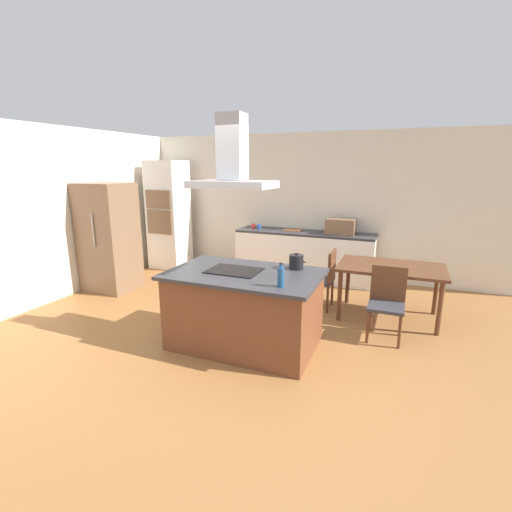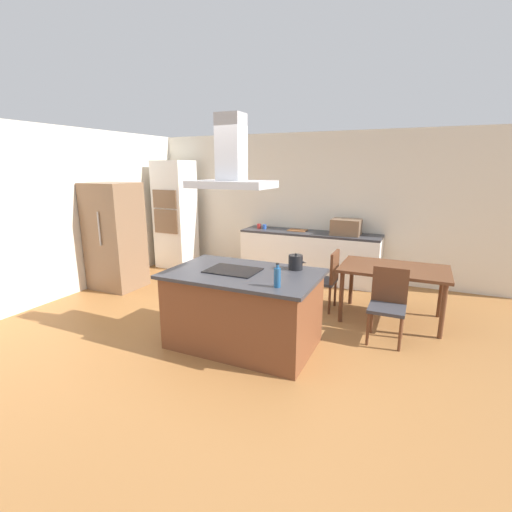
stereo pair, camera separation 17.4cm
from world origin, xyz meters
The scene contains 18 objects.
ground centered at (0.00, 1.50, 0.00)m, with size 16.00×16.00×0.00m, color #936033.
wall_back centered at (0.00, 3.25, 1.35)m, with size 7.20×0.10×2.70m, color beige.
wall_left centered at (-3.45, 1.00, 1.35)m, with size 0.10×8.80×2.70m, color beige.
kitchen_island centered at (0.00, 0.00, 0.45)m, with size 1.75×1.11×0.90m.
cooktop centered at (-0.13, 0.00, 0.91)m, with size 0.60×0.44×0.01m, color black.
tea_kettle centered at (0.51, 0.36, 0.99)m, with size 0.22×0.17×0.20m.
olive_oil_bottle centered at (0.55, -0.34, 1.01)m, with size 0.07×0.07×0.25m.
back_counter centered at (-0.05, 2.88, 0.45)m, with size 2.57×0.62×0.90m.
countertop_microwave centered at (0.60, 2.88, 1.04)m, with size 0.50×0.38×0.28m, color brown.
coffee_mug_red centered at (-1.09, 2.88, 0.95)m, with size 0.08×0.08×0.09m, color red.
coffee_mug_blue centered at (-0.96, 2.85, 0.95)m, with size 0.08×0.08×0.09m, color #2D56B2.
cutting_board centered at (-0.31, 2.93, 0.91)m, with size 0.34×0.24×0.02m, color #995B33.
wall_oven_stack centered at (-2.90, 2.65, 1.10)m, with size 0.70×0.66×2.20m.
refrigerator centered at (-2.98, 1.03, 0.91)m, with size 0.80×0.73×1.82m.
dining_table centered at (1.54, 1.51, 0.67)m, with size 1.40×0.90×0.75m.
chair_at_left_end centered at (0.62, 1.51, 0.51)m, with size 0.42×0.42×0.89m.
chair_facing_island centered at (1.54, 0.85, 0.51)m, with size 0.42×0.42×0.89m.
range_hood centered at (-0.13, 0.00, 2.10)m, with size 0.90×0.55×0.78m.
Camera 1 is at (1.66, -3.69, 2.08)m, focal length 25.75 mm.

